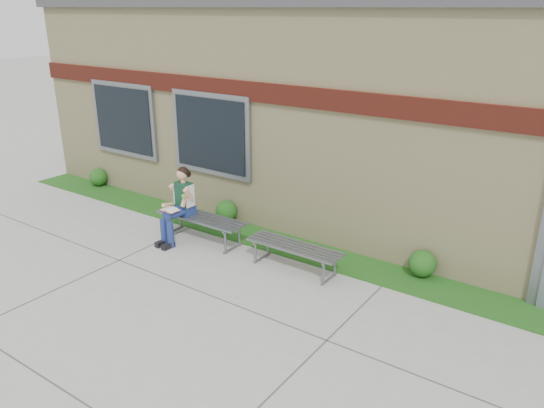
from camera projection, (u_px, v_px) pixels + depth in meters
The scene contains 9 objects.
ground at pixel (241, 333), 6.93m from camera, with size 80.00×80.00×0.00m, color #9E9E99.
grass_strip at pixel (336, 260), 8.92m from camera, with size 16.00×0.80×0.02m, color #144B14.
school_building at pixel (420, 106), 10.79m from camera, with size 16.20×6.22×4.20m.
bench_left at pixel (201, 222), 9.57m from camera, with size 1.79×0.52×0.46m.
bench_right at pixel (294, 251), 8.51m from camera, with size 1.62×0.46×0.42m.
girl at pixel (179, 203), 9.47m from camera, with size 0.48×0.81×1.36m.
shrub_west at pixel (98, 177), 12.53m from camera, with size 0.41×0.41×0.41m, color #144B14.
shrub_mid at pixel (226, 211), 10.42m from camera, with size 0.43×0.43×0.43m, color #144B14.
shrub_east at pixel (422, 263), 8.29m from camera, with size 0.43×0.43×0.43m, color #144B14.
Camera 1 is at (3.71, -4.60, 4.01)m, focal length 35.00 mm.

